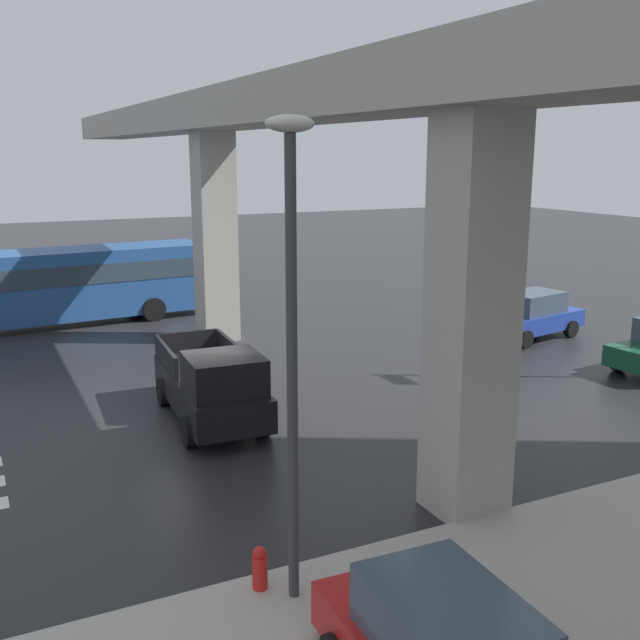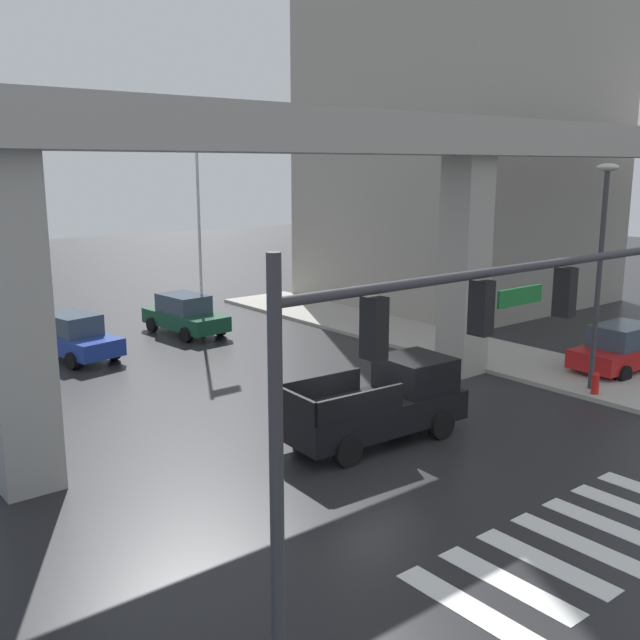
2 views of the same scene
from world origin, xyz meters
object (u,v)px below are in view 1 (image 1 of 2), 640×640
(pickup_truck, at_px, (213,386))
(fire_hydrant, at_px, (260,571))
(city_bus, at_px, (70,281))
(sedan_blue, at_px, (531,315))
(street_lamp_near_corner, at_px, (292,313))

(pickup_truck, relative_size, fire_hydrant, 6.12)
(city_bus, relative_size, sedan_blue, 2.41)
(city_bus, bearing_deg, pickup_truck, 6.80)
(pickup_truck, distance_m, fire_hydrant, 7.78)
(city_bus, bearing_deg, street_lamp_near_corner, 0.76)
(pickup_truck, xyz_separation_m, sedan_blue, (-3.39, 13.37, -0.14))
(sedan_blue, distance_m, fire_hydrant, 18.65)
(pickup_truck, bearing_deg, street_lamp_near_corner, -9.37)
(street_lamp_near_corner, distance_m, fire_hydrant, 4.16)
(street_lamp_near_corner, bearing_deg, pickup_truck, 170.63)
(pickup_truck, bearing_deg, fire_hydrant, -12.75)
(sedan_blue, relative_size, street_lamp_near_corner, 0.63)
(fire_hydrant, bearing_deg, sedan_blue, 126.00)
(city_bus, xyz_separation_m, fire_hydrant, (20.96, -0.11, -1.29))
(city_bus, xyz_separation_m, street_lamp_near_corner, (21.36, 0.28, 2.83))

